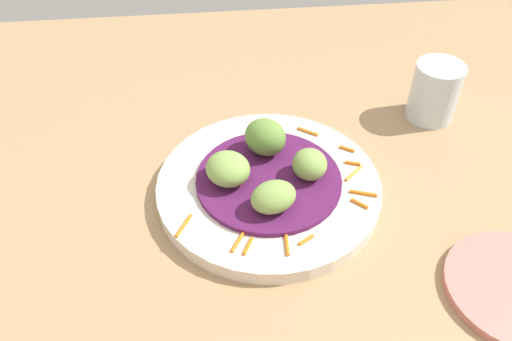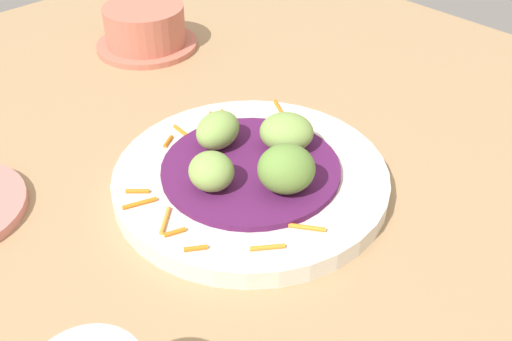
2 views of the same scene
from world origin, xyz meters
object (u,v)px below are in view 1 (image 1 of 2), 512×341
Objects in this scene: guac_scoop_back at (228,169)px; water_glass at (435,92)px; guac_scoop_right at (265,137)px; guac_scoop_left at (273,196)px; guac_scoop_center at (310,164)px; main_plate at (269,187)px.

water_glass reaches higher than guac_scoop_back.
water_glass is (8.30, -25.12, -0.74)cm from guac_scoop_right.
guac_scoop_left is 0.99× the size of guac_scoop_right.
guac_scoop_left is 0.63× the size of water_glass.
water_glass reaches higher than guac_scoop_center.
guac_scoop_back is at bearing 113.38° from water_glass.
guac_scoop_right is at bearing -1.58° from main_plate.
main_plate is 5.94cm from guac_scoop_back.
guac_scoop_back is (0.13, 4.85, 3.43)cm from main_plate.
guac_scoop_left is at bearing 133.42° from guac_scoop_center.
guac_scoop_center is (4.71, -4.98, 0.05)cm from guac_scoop_left.
guac_scoop_back is (-4.71, 4.98, -0.54)cm from guac_scoop_right.
guac_scoop_left is 0.97× the size of guac_scoop_back.
water_glass is (17.99, -25.39, -0.17)cm from guac_scoop_left.
guac_scoop_center is 9.70cm from guac_scoop_back.
guac_scoop_right reaches higher than guac_scoop_back.
guac_scoop_right is at bearing 43.42° from guac_scoop_center.
main_plate is at bearing 88.42° from guac_scoop_center.
guac_scoop_back reaches higher than main_plate.
guac_scoop_back is at bearing 88.42° from guac_scoop_center.
guac_scoop_back is at bearing 43.42° from guac_scoop_left.
guac_scoop_left is at bearing 178.42° from guac_scoop_right.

